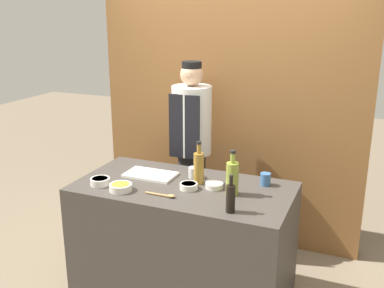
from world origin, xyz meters
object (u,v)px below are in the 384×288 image
(bottle_oil, at_px, (232,178))
(bottle_vinegar, at_px, (199,167))
(sauce_bowl_brown, at_px, (189,186))
(bottle_soy, at_px, (231,198))
(sauce_bowl_yellow, at_px, (121,187))
(sauce_bowl_orange, at_px, (214,185))
(cutting_board, at_px, (150,175))
(cup_blue, at_px, (265,179))
(cup_steel, at_px, (194,173))
(wooden_spoon, at_px, (164,195))
(chef_center, at_px, (192,150))
(sauce_bowl_green, at_px, (100,181))

(bottle_oil, distance_m, bottle_vinegar, 0.32)
(sauce_bowl_brown, xyz_separation_m, bottle_soy, (0.40, -0.25, 0.08))
(bottle_soy, bearing_deg, bottle_vinegar, 134.13)
(sauce_bowl_brown, distance_m, sauce_bowl_yellow, 0.49)
(sauce_bowl_orange, relative_size, sauce_bowl_yellow, 0.80)
(sauce_bowl_brown, height_order, bottle_oil, bottle_oil)
(cutting_board, xyz_separation_m, cup_blue, (0.89, 0.16, 0.04))
(sauce_bowl_brown, bearing_deg, bottle_soy, -32.25)
(bottle_soy, relative_size, cup_steel, 2.98)
(cutting_board, distance_m, wooden_spoon, 0.43)
(sauce_bowl_yellow, distance_m, chef_center, 0.98)
(sauce_bowl_orange, bearing_deg, bottle_soy, -55.55)
(sauce_bowl_yellow, height_order, cutting_board, sauce_bowl_yellow)
(bottle_oil, distance_m, cup_steel, 0.43)
(bottle_oil, height_order, bottle_vinegar, bottle_vinegar)
(bottle_oil, xyz_separation_m, wooden_spoon, (-0.43, -0.22, -0.12))
(sauce_bowl_brown, distance_m, chef_center, 0.81)
(bottle_oil, relative_size, wooden_spoon, 1.43)
(sauce_bowl_brown, relative_size, bottle_soy, 0.52)
(sauce_bowl_orange, bearing_deg, bottle_oil, -21.73)
(bottle_soy, bearing_deg, sauce_bowl_brown, 147.75)
(wooden_spoon, bearing_deg, sauce_bowl_brown, 60.62)
(sauce_bowl_green, bearing_deg, cutting_board, 50.30)
(bottle_oil, bearing_deg, wooden_spoon, -153.03)
(sauce_bowl_orange, relative_size, cup_blue, 1.40)
(bottle_oil, relative_size, cup_blue, 3.49)
(sauce_bowl_orange, relative_size, cup_steel, 1.53)
(sauce_bowl_orange, xyz_separation_m, bottle_soy, (0.23, -0.34, 0.08))
(sauce_bowl_brown, bearing_deg, cutting_board, 160.87)
(cup_blue, distance_m, chef_center, 0.92)
(bottle_soy, relative_size, chef_center, 0.15)
(cutting_board, height_order, cup_steel, cup_steel)
(wooden_spoon, bearing_deg, sauce_bowl_orange, 45.58)
(bottle_soy, xyz_separation_m, cup_steel, (-0.45, 0.48, -0.06))
(sauce_bowl_orange, height_order, bottle_vinegar, bottle_vinegar)
(sauce_bowl_yellow, bearing_deg, wooden_spoon, 4.34)
(bottle_soy, distance_m, chef_center, 1.22)
(bottle_vinegar, bearing_deg, bottle_oil, -19.96)
(bottle_vinegar, height_order, wooden_spoon, bottle_vinegar)
(sauce_bowl_green, distance_m, cutting_board, 0.41)
(bottle_oil, bearing_deg, cup_blue, 56.26)
(bottle_vinegar, relative_size, cup_blue, 3.50)
(wooden_spoon, bearing_deg, bottle_soy, -6.62)
(sauce_bowl_orange, xyz_separation_m, sauce_bowl_yellow, (-0.61, -0.31, 0.01))
(cutting_board, height_order, bottle_vinegar, bottle_vinegar)
(sauce_bowl_yellow, height_order, bottle_soy, bottle_soy)
(sauce_bowl_yellow, bearing_deg, cutting_board, 80.75)
(cutting_board, bearing_deg, cup_blue, 10.02)
(cutting_board, distance_m, cup_steel, 0.35)
(bottle_vinegar, xyz_separation_m, bottle_soy, (0.38, -0.39, -0.03))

